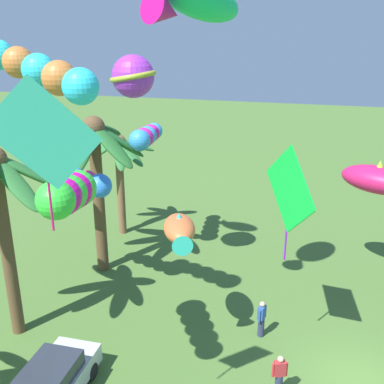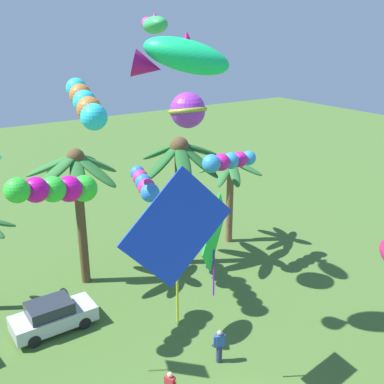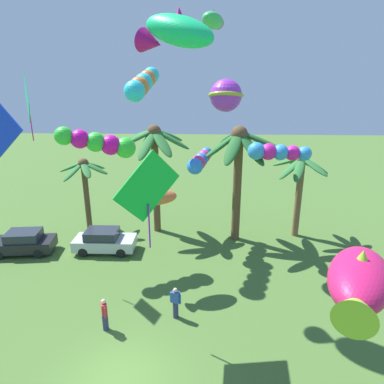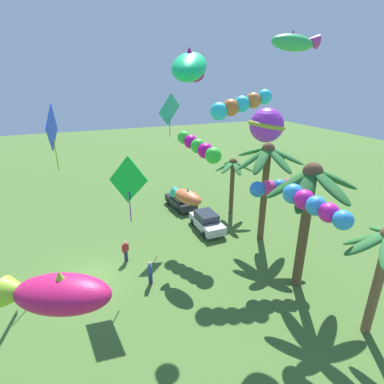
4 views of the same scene
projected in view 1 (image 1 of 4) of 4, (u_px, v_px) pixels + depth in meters
ground_plane at (359, 384)px, 16.55m from camera, size 120.00×120.00×0.00m
palm_tree_0 at (118, 158)px, 26.79m from camera, size 3.93×4.07×6.04m
palm_tree_3 at (95, 156)px, 22.21m from camera, size 5.20×5.15×7.91m
parked_car_0 at (53, 382)px, 15.59m from camera, size 3.91×1.77×1.51m
spectator_0 at (279, 375)px, 15.78m from camera, size 0.36×0.51×1.59m
spectator_1 at (261, 319)px, 18.79m from camera, size 0.53×0.33×1.59m
kite_tube_0 at (70, 193)px, 13.61m from camera, size 4.17×2.17×1.94m
kite_tube_1 at (44, 72)px, 15.02m from camera, size 1.55×4.20×1.94m
kite_tube_3 at (77, 179)px, 19.94m from camera, size 1.64×3.64×1.18m
kite_diamond_4 at (43, 136)px, 9.68m from camera, size 1.23×2.13×3.38m
kite_diamond_5 at (290, 191)px, 15.77m from camera, size 2.39×1.81×4.11m
kite_fish_6 at (383, 180)px, 21.46m from camera, size 3.06×4.06×1.55m
kite_fish_7 at (195, 0)px, 15.33m from camera, size 4.18×3.34×2.07m
kite_ball_9 at (133, 76)px, 19.29m from camera, size 2.15×2.15×1.76m
kite_tube_10 at (146, 136)px, 23.46m from camera, size 3.85×1.22×1.15m
kite_fish_11 at (180, 230)px, 16.83m from camera, size 2.70×1.87×1.06m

